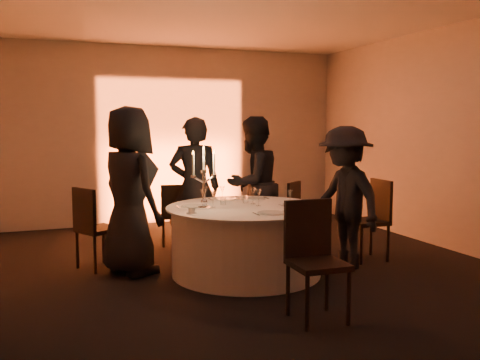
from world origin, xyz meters
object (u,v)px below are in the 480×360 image
object	(u,v)px
guest_left	(129,191)
candelabra	(204,187)
chair_back_left	(175,211)
chair_right	(373,215)
chair_front	(314,252)
guest_right	(345,198)
guest_back_right	(253,184)
chair_back_right	(287,208)
guest_back_left	(195,187)
banquet_table	(246,240)
coffee_cup	(192,211)
chair_left	(93,224)

from	to	relation	value
guest_left	candelabra	distance (m)	0.88
chair_back_left	chair_right	distance (m)	2.67
chair_front	guest_right	xyz separation A→B (m)	(1.11, 1.30, 0.25)
guest_back_right	chair_back_right	bearing A→B (deg)	176.48
guest_back_right	guest_back_left	bearing A→B (deg)	-23.75
banquet_table	coffee_cup	distance (m)	0.85
chair_back_right	guest_back_left	xyz separation A→B (m)	(-1.46, -0.29, 0.40)
chair_back_left	chair_right	xyz separation A→B (m)	(2.13, -1.62, 0.08)
chair_right	chair_back_left	bearing A→B (deg)	-125.56
banquet_table	chair_back_left	world-z (taller)	chair_back_left
chair_back_right	candelabra	world-z (taller)	candelabra
chair_right	guest_right	distance (m)	0.66
guest_back_right	chair_right	bearing A→B (deg)	114.88
chair_right	guest_left	world-z (taller)	guest_left
coffee_cup	chair_back_left	bearing A→B (deg)	81.52
chair_left	chair_back_left	distance (m)	1.48
chair_back_left	candelabra	xyz separation A→B (m)	(-0.08, -1.66, 0.53)
guest_back_right	coffee_cup	size ratio (longest dim) A/B	16.31
guest_left	chair_front	bearing A→B (deg)	-169.20
chair_right	guest_back_right	size ratio (longest dim) A/B	0.56
guest_back_right	chair_front	bearing A→B (deg)	54.23
chair_left	candelabra	world-z (taller)	candelabra
guest_left	guest_back_left	size ratio (longest dim) A/B	1.06
banquet_table	coffee_cup	size ratio (longest dim) A/B	16.36
candelabra	guest_right	bearing A→B (deg)	-6.69
chair_left	banquet_table	bearing A→B (deg)	-144.23
guest_left	candelabra	bearing A→B (deg)	-145.69
chair_back_right	chair_right	world-z (taller)	chair_right
chair_front	candelabra	xyz separation A→B (m)	(-0.54, 1.49, 0.43)
guest_back_left	candelabra	distance (m)	1.03
chair_front	chair_back_right	bearing A→B (deg)	70.31
guest_back_right	candelabra	size ratio (longest dim) A/B	2.58
chair_right	chair_left	bearing A→B (deg)	-100.98
chair_left	chair_right	distance (m)	3.40
guest_right	coffee_cup	xyz separation A→B (m)	(-1.86, -0.04, -0.04)
candelabra	coffee_cup	bearing A→B (deg)	-131.00
coffee_cup	chair_back_right	bearing A→B (deg)	39.82
chair_front	candelabra	distance (m)	1.65
chair_front	guest_back_right	xyz separation A→B (m)	(0.45, 2.53, 0.31)
guest_back_right	coffee_cup	world-z (taller)	guest_back_right
guest_left	guest_back_right	world-z (taller)	guest_left
guest_left	banquet_table	bearing A→B (deg)	-133.81
chair_back_left	guest_back_right	distance (m)	1.18
chair_right	guest_left	xyz separation A→B (m)	(-2.94, 0.45, 0.38)
chair_back_left	coffee_cup	world-z (taller)	chair_back_left
guest_back_left	candelabra	bearing A→B (deg)	97.11
guest_left	guest_back_right	distance (m)	1.81
chair_back_right	chair_front	bearing A→B (deg)	29.71
chair_front	coffee_cup	bearing A→B (deg)	122.51
chair_back_left	chair_front	world-z (taller)	chair_front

